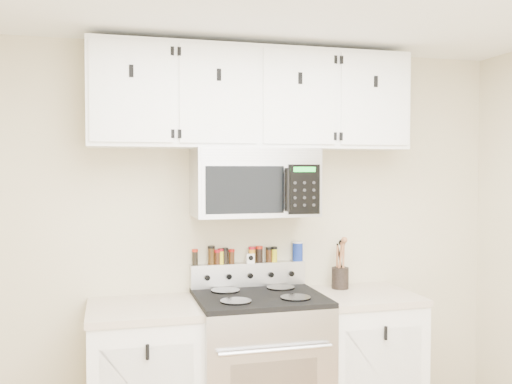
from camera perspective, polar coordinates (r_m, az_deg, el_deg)
back_wall at (r=3.76m, az=-0.91°, el=-4.76°), size 3.50×0.01×2.50m
range at (r=3.64m, az=0.34°, el=-17.39°), size 0.76×0.65×1.10m
base_cabinet_left at (r=3.56m, az=-11.13°, el=-18.29°), size 0.64×0.62×0.92m
base_cabinet_right at (r=3.89m, az=10.55°, el=-16.49°), size 0.64×0.62×0.92m
microwave at (r=3.55m, az=-0.18°, el=0.98°), size 0.76×0.44×0.42m
upper_cabinets at (r=3.60m, az=-0.29°, el=9.30°), size 2.00×0.35×0.62m
utensil_crock at (r=3.85m, az=8.41°, el=-8.33°), size 0.11×0.11×0.33m
kitchen_timer at (r=3.75m, az=-0.60°, el=-6.62°), size 0.05×0.04×0.06m
salt_canister at (r=3.83m, az=4.19°, el=-5.92°), size 0.07×0.07×0.13m
spice_jar_0 at (r=3.67m, az=-6.12°, el=-6.49°), size 0.04×0.04×0.10m
spice_jar_1 at (r=3.69m, az=-4.49°, el=-6.30°), size 0.04×0.04×0.12m
spice_jar_2 at (r=3.70m, az=-3.88°, el=-6.49°), size 0.04×0.04×0.09m
spice_jar_3 at (r=3.70m, az=-3.51°, el=-6.43°), size 0.04×0.04×0.10m
spice_jar_4 at (r=3.71m, az=-3.11°, el=-6.38°), size 0.04×0.04×0.10m
spice_jar_5 at (r=3.72m, az=-2.45°, el=-6.44°), size 0.04×0.04×0.09m
spice_jar_6 at (r=3.75m, az=-0.41°, el=-6.28°), size 0.04×0.04×0.10m
spice_jar_7 at (r=3.76m, az=0.32°, el=-6.24°), size 0.05×0.05×0.11m
spice_jar_8 at (r=3.78m, az=1.31°, el=-6.27°), size 0.04×0.04×0.10m
spice_jar_9 at (r=3.79m, az=1.84°, el=-6.23°), size 0.04×0.04×0.10m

